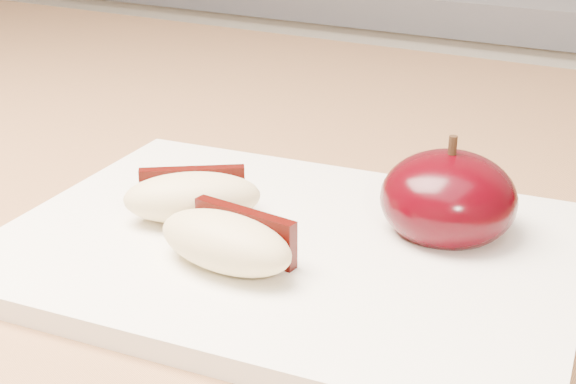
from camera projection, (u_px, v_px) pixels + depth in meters
The scene contains 5 objects.
back_cabinet at pixel (502, 270), 1.28m from camera, with size 2.40×0.62×0.94m.
cutting_board at pixel (288, 248), 0.40m from camera, with size 0.28×0.21×0.01m, color white.
apple_half at pixel (448, 199), 0.40m from camera, with size 0.09×0.09×0.06m.
apple_wedge_a at pixel (192, 196), 0.41m from camera, with size 0.08×0.07×0.03m.
apple_wedge_b at pixel (228, 241), 0.37m from camera, with size 0.07×0.04×0.03m.
Camera 1 is at (0.27, 0.05, 1.09)m, focal length 50.00 mm.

